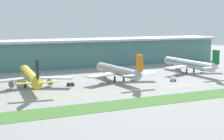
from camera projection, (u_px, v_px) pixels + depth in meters
The scene contains 14 objects.
ground_plane at pixel (136, 90), 199.08m from camera, with size 600.00×600.00×0.00m, color gray.
terminal_building at pixel (68, 53), 297.39m from camera, with size 288.00×34.00×31.64m.
airliner_near at pixel (30, 76), 205.93m from camera, with size 48.49×67.63×18.90m.
airliner_middle at pixel (118, 71), 226.41m from camera, with size 48.79×59.91×18.90m.
airliner_far at pixel (189, 64), 262.97m from camera, with size 48.77×66.58×18.90m.
taxiway_stripe_west at pixel (5, 103), 167.17m from camera, with size 28.00×0.70×0.04m, color yellow.
taxiway_stripe_mid_west at pixel (74, 96), 182.03m from camera, with size 28.00×0.70×0.04m, color yellow.
taxiway_stripe_centre at pixel (132, 90), 196.89m from camera, with size 28.00×0.70×0.04m, color yellow.
taxiway_stripe_mid_east at pixel (182, 85), 211.75m from camera, with size 28.00×0.70×0.04m, color yellow.
grass_verge at pixel (165, 99), 174.07m from camera, with size 300.00×18.00×0.10m, color #477A33.
baggage_cart at pixel (173, 79), 227.36m from camera, with size 3.95×2.80×2.48m.
pushback_tug at pixel (71, 84), 211.06m from camera, with size 4.97×3.81×1.85m.
safety_cone_left_wingtip at pixel (6, 94), 185.37m from camera, with size 0.56×0.56×0.70m, color orange.
safety_cone_nose_front at pixel (33, 92), 191.51m from camera, with size 0.56×0.56×0.70m, color orange.
Camera 1 is at (-98.30, -169.83, 37.76)m, focal length 57.67 mm.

